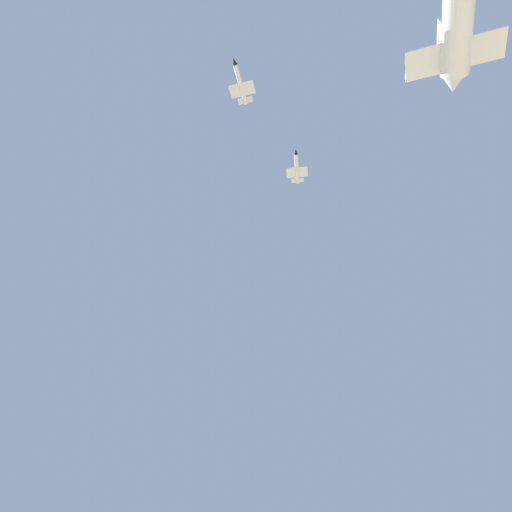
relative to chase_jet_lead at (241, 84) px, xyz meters
name	(u,v)px	position (x,y,z in m)	size (l,w,h in m)	color
chase_jet_lead	(241,84)	(0.00, 0.00, 0.00)	(14.97, 9.34, 4.00)	silver
chase_jet_right_wing	(297,168)	(-38.35, -4.70, 1.55)	(14.45, 10.49, 4.00)	silver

